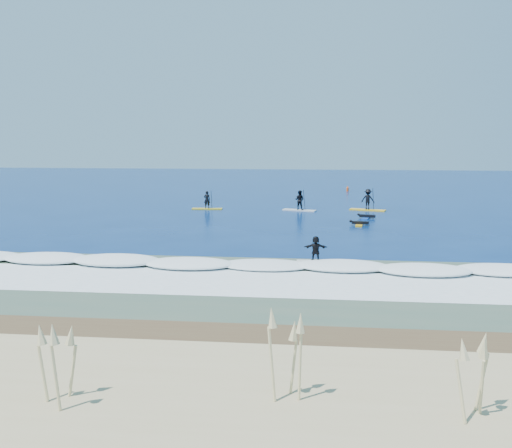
# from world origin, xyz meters

# --- Properties ---
(ground) EXTENTS (160.00, 160.00, 0.00)m
(ground) POSITION_xyz_m (0.00, 0.00, 0.00)
(ground) COLOR #041D4F
(ground) RESTS_ON ground
(dune) EXTENTS (90.00, 7.00, 2.00)m
(dune) POSITION_xyz_m (0.00, -27.00, 0.00)
(dune) COLOR tan
(dune) RESTS_ON ground
(wet_sand_strip) EXTENTS (90.00, 5.00, 0.08)m
(wet_sand_strip) POSITION_xyz_m (0.00, -21.50, 0.00)
(wet_sand_strip) COLOR #4E3724
(wet_sand_strip) RESTS_ON ground
(shallow_water) EXTENTS (90.00, 13.00, 0.01)m
(shallow_water) POSITION_xyz_m (0.00, -14.00, 0.01)
(shallow_water) COLOR #3B503F
(shallow_water) RESTS_ON ground
(breaking_wave) EXTENTS (40.00, 6.00, 0.30)m
(breaking_wave) POSITION_xyz_m (0.00, -10.00, 0.00)
(breaking_wave) COLOR white
(breaking_wave) RESTS_ON ground
(whitewater) EXTENTS (34.00, 5.00, 0.02)m
(whitewater) POSITION_xyz_m (0.00, -13.00, 0.00)
(whitewater) COLOR silver
(whitewater) RESTS_ON ground
(dune_grass) EXTENTS (40.00, 4.00, 1.70)m
(dune_grass) POSITION_xyz_m (0.00, -27.00, 1.85)
(dune_grass) COLOR #D9C386
(dune_grass) RESTS_ON dune
(sup_paddler_left) EXTENTS (2.87, 0.87, 1.99)m
(sup_paddler_left) POSITION_xyz_m (-6.60, 13.52, 0.62)
(sup_paddler_left) COLOR gold
(sup_paddler_left) RESTS_ON ground
(sup_paddler_center) EXTENTS (3.19, 1.66, 2.18)m
(sup_paddler_center) POSITION_xyz_m (2.05, 13.38, 0.81)
(sup_paddler_center) COLOR silver
(sup_paddler_center) RESTS_ON ground
(sup_paddler_right) EXTENTS (3.37, 1.81, 2.30)m
(sup_paddler_right) POSITION_xyz_m (8.31, 14.31, 0.90)
(sup_paddler_right) COLOR yellow
(sup_paddler_right) RESTS_ON ground
(prone_paddler_near) EXTENTS (1.50, 1.93, 0.39)m
(prone_paddler_near) POSITION_xyz_m (6.91, 5.17, 0.13)
(prone_paddler_near) COLOR gold
(prone_paddler_near) RESTS_ON ground
(prone_paddler_far) EXTENTS (1.50, 1.96, 0.40)m
(prone_paddler_far) POSITION_xyz_m (7.76, 8.99, 0.13)
(prone_paddler_far) COLOR #1648AA
(prone_paddler_far) RESTS_ON ground
(wave_surfer) EXTENTS (2.01, 0.62, 1.44)m
(wave_surfer) POSITION_xyz_m (3.62, -9.06, 0.81)
(wave_surfer) COLOR silver
(wave_surfer) RESTS_ON breaking_wave
(marker_buoy) EXTENTS (0.30, 0.30, 0.71)m
(marker_buoy) POSITION_xyz_m (7.40, 32.80, 0.31)
(marker_buoy) COLOR #F55015
(marker_buoy) RESTS_ON ground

